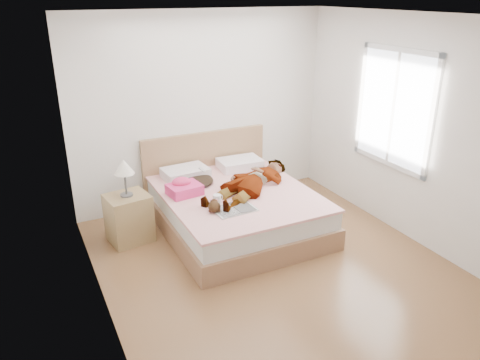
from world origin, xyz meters
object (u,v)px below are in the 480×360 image
Objects in this scene: magazine at (234,209)px; nightstand at (129,214)px; woman at (251,179)px; bed at (234,206)px; phone at (202,170)px; coffee_mug at (217,199)px; towel at (184,188)px; plush_toy at (214,206)px.

nightstand is at bearing 143.41° from magazine.
woman is 0.42m from bed.
phone is 0.67× the size of coffee_mug.
towel is 0.49m from coffee_mug.
nightstand reaches higher than coffee_mug.
plush_toy is (-0.69, -0.44, -0.05)m from woman.
woman is 3.85× the size of towel.
towel is (-0.60, 0.13, 0.32)m from bed.
bed is at bearing -85.79° from phone.
towel reaches higher than plush_toy.
nightstand is (-0.67, 0.09, -0.25)m from towel.
towel is 2.97× the size of coffee_mug.
phone is 0.87m from plush_toy.
phone is 0.40× the size of plush_toy.
towel is at bearing 121.47° from coffee_mug.
plush_toy is at bearing -135.24° from phone.
phone is at bearing 34.64° from towel.
woman is 17.02× the size of phone.
magazine is at bearing -75.54° from woman.
plush_toy is at bearing -90.05° from woman.
woman is at bearing 23.65° from coffee_mug.
coffee_mug is at bearing -98.49° from woman.
plush_toy is (0.14, -0.60, -0.02)m from towel.
woman is 1.56m from nightstand.
bed is 0.69m from towel.
magazine is (-0.48, -0.51, -0.10)m from woman.
bed reaches higher than coffee_mug.
coffee_mug is (0.26, -0.42, -0.03)m from towel.
towel is at bearing -133.50° from woman.
coffee_mug reaches higher than magazine.
phone is 0.92m from magazine.
woman is 0.63m from coffee_mug.
woman is at bearing 32.09° from plush_toy.
phone is (-0.50, 0.40, 0.07)m from woman.
bed is (0.27, -0.36, -0.42)m from phone.
nightstand is (-1.51, 0.26, -0.28)m from woman.
nightstand reaches higher than plush_toy.
towel is at bearing 117.90° from magazine.
phone is 0.67m from coffee_mug.
phone is at bearing 83.17° from coffee_mug.
woman reaches higher than plush_toy.
plush_toy reaches higher than coffee_mug.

